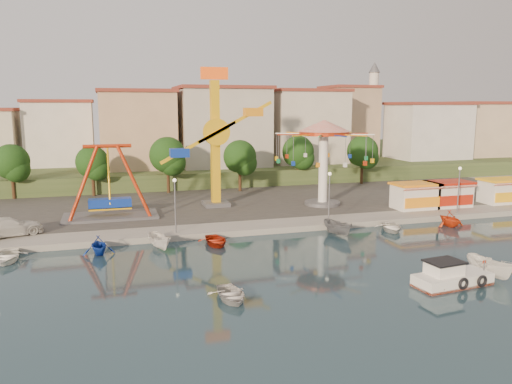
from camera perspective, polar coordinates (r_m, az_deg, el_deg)
name	(u,v)px	position (r m, az deg, el deg)	size (l,w,h in m)	color
ground	(304,274)	(38.66, 5.52, -9.28)	(200.00, 200.00, 0.00)	#152D3C
quay_deck	(184,171)	(97.59, -8.26, 2.43)	(200.00, 100.00, 0.60)	#9E998E
asphalt_pad	(219,198)	(66.39, -4.22, -0.66)	(90.00, 28.00, 0.01)	#4C4944
hill_terrace	(180,162)	(102.37, -8.69, 3.43)	(200.00, 60.00, 3.00)	#384C26
pirate_ship_ride	(109,183)	(56.19, -16.44, 0.98)	(10.00, 5.00, 8.00)	#59595E
kamikaze_tower	(220,143)	(59.89, -4.19, 5.66)	(9.03, 3.10, 16.50)	#59595E
wave_swinger	(324,143)	(61.10, 7.75, 5.56)	(11.60, 11.60, 10.40)	#59595E
booth_left	(415,196)	(61.94, 17.71, -0.39)	(5.40, 3.78, 3.08)	white
booth_mid	(448,194)	(64.66, 21.13, -0.18)	(5.40, 3.78, 3.08)	white
booth_right	(502,191)	(69.74, 26.28, 0.15)	(5.40, 3.78, 3.08)	white
lamp_post_1	(175,207)	(48.12, -9.21, -1.73)	(0.14, 0.14, 5.00)	#59595E
lamp_post_2	(329,199)	(52.54, 8.35, -0.74)	(0.14, 0.14, 5.00)	#59595E
lamp_post_3	(458,191)	(60.96, 22.13, 0.09)	(0.14, 0.14, 5.00)	#59595E
tree_0	(11,162)	(72.17, -26.18, 3.10)	(4.60, 4.60, 7.19)	#382314
tree_1	(92,162)	(70.47, -18.22, 3.26)	(4.35, 4.35, 6.80)	#382314
tree_2	(167,155)	(70.38, -10.08, 4.18)	(5.02, 5.02, 7.85)	#382314
tree_3	(240,157)	(70.83, -1.86, 4.06)	(4.68, 4.68, 7.32)	#382314
tree_4	(298,152)	(76.74, 4.83, 4.62)	(4.86, 4.86, 7.60)	#382314
tree_5	(363,151)	(79.32, 12.08, 4.57)	(4.83, 4.83, 7.54)	#382314
building_1	(59,140)	(85.68, -21.62, 5.55)	(12.33, 9.01, 8.63)	silver
building_2	(143,130)	(86.05, -12.84, 6.88)	(11.95, 9.28, 11.23)	tan
building_3	(227,136)	(85.03, -3.30, 6.38)	(12.59, 10.50, 9.20)	beige
building_4	(295,134)	(92.25, 4.42, 6.65)	(10.75, 9.23, 9.24)	beige
building_5	(365,128)	(96.10, 12.32, 7.17)	(12.77, 10.96, 11.21)	tan
building_6	(424,125)	(101.00, 18.68, 7.32)	(8.23, 8.98, 12.36)	silver
building_7	(459,132)	(112.14, 22.18, 6.39)	(11.59, 10.93, 8.76)	beige
minaret	(373,107)	(100.99, 13.22, 9.49)	(2.80, 2.80, 18.00)	silver
cabin_motorboat	(451,278)	(38.50, 21.37, -9.16)	(5.92, 2.78, 2.01)	white
rowboat_a	(231,294)	(33.50, -2.90, -11.62)	(2.58, 3.62, 0.75)	silver
rowboat_b	(437,283)	(37.98, 20.00, -9.71)	(2.08, 2.92, 0.60)	white
skiff	(490,267)	(41.28, 25.18, -7.81)	(1.51, 4.02, 1.55)	white
van	(8,227)	(52.05, -26.48, -3.59)	(2.48, 6.11, 1.77)	silver
moored_boat_0	(6,257)	(46.05, -26.64, -6.61)	(2.92, 4.09, 0.85)	white
moored_boat_1	(98,245)	(45.19, -17.56, -5.80)	(2.67, 3.10, 1.63)	#1232A0
moored_boat_2	(160,242)	(45.37, -10.96, -5.58)	(1.39, 3.70, 1.43)	silver
moored_boat_3	(216,241)	(46.18, -4.65, -5.57)	(2.74, 3.84, 0.80)	#B0240E
moored_boat_5	(338,228)	(50.01, 9.34, -4.06)	(1.45, 3.85, 1.49)	slate
moored_boat_6	(391,227)	(52.92, 15.18, -3.89)	(2.77, 3.88, 0.80)	silver
moored_boat_7	(450,218)	(56.81, 21.30, -2.83)	(2.81, 3.25, 1.71)	#E33F14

